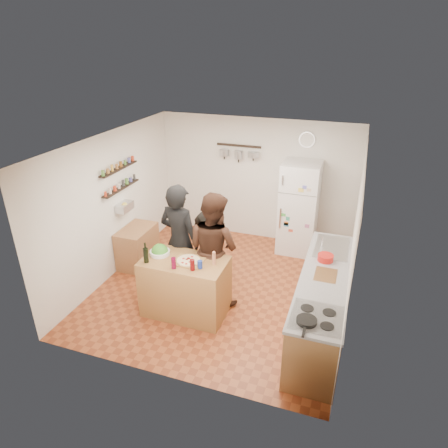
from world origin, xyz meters
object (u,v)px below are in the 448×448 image
at_px(person_back, 211,238).
at_px(skillet, 307,321).
at_px(fridge, 299,208).
at_px(pepper_mill, 214,259).
at_px(person_center, 213,248).
at_px(counter_run, 322,304).
at_px(side_table, 138,246).
at_px(prep_island, 185,286).
at_px(wine_bottle, 146,255).
at_px(salt_canister, 200,265).
at_px(person_left, 180,241).
at_px(salad_bowl, 160,253).
at_px(wall_clock, 307,140).
at_px(red_bowl, 325,258).

xyz_separation_m(person_back, skillet, (1.88, -1.88, 0.16)).
distance_m(skillet, fridge, 3.44).
distance_m(pepper_mill, person_center, 0.47).
height_order(counter_run, fridge, fridge).
xyz_separation_m(fridge, side_table, (-2.69, -1.52, -0.54)).
distance_m(prep_island, wine_bottle, 0.79).
bearing_deg(salt_canister, fridge, 70.25).
bearing_deg(prep_island, counter_run, 7.09).
distance_m(person_back, counter_run, 2.16).
distance_m(person_back, fridge, 1.95).
distance_m(wine_bottle, person_left, 0.73).
xyz_separation_m(pepper_mill, skillet, (1.46, -0.88, -0.05)).
bearing_deg(salad_bowl, fridge, 56.12).
relative_size(wine_bottle, pepper_mill, 1.36).
bearing_deg(person_center, side_table, 4.72).
height_order(salt_canister, counter_run, salt_canister).
bearing_deg(wine_bottle, skillet, -14.27).
bearing_deg(wall_clock, salt_canister, -107.72).
xyz_separation_m(person_center, red_bowl, (1.68, 0.17, 0.05)).
height_order(counter_run, red_bowl, red_bowl).
height_order(person_back, skillet, person_back).
bearing_deg(salt_canister, skillet, -23.89).
bearing_deg(fridge, person_left, -126.66).
bearing_deg(person_back, counter_run, -175.96).
height_order(red_bowl, fridge, fridge).
bearing_deg(person_center, salad_bowl, 54.24).
bearing_deg(salad_bowl, person_center, 31.77).
bearing_deg(person_left, prep_island, 131.48).
relative_size(salt_canister, counter_run, 0.04).
bearing_deg(salad_bowl, person_left, 72.56).
bearing_deg(wine_bottle, prep_island, 23.75).
distance_m(salad_bowl, pepper_mill, 0.87).
bearing_deg(person_center, fridge, -92.87).
xyz_separation_m(counter_run, wall_clock, (-0.75, 2.63, 1.70)).
bearing_deg(person_back, side_table, 26.60).
distance_m(prep_island, person_back, 1.10).
relative_size(salt_canister, skillet, 0.49).
bearing_deg(skillet, fridge, 100.88).
distance_m(salad_bowl, red_bowl, 2.46).
xyz_separation_m(counter_run, red_bowl, (-0.05, 0.41, 0.52)).
relative_size(prep_island, person_back, 0.80).
height_order(person_left, side_table, person_left).
xyz_separation_m(person_left, fridge, (1.55, 2.08, -0.05)).
height_order(wine_bottle, salt_canister, wine_bottle).
bearing_deg(fridge, salad_bowl, -123.88).
bearing_deg(salad_bowl, wine_bottle, -106.50).
bearing_deg(counter_run, wine_bottle, -169.39).
bearing_deg(counter_run, pepper_mill, -172.69).
bearing_deg(person_left, pepper_mill, 160.37).
bearing_deg(person_center, salt_canister, 114.44).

